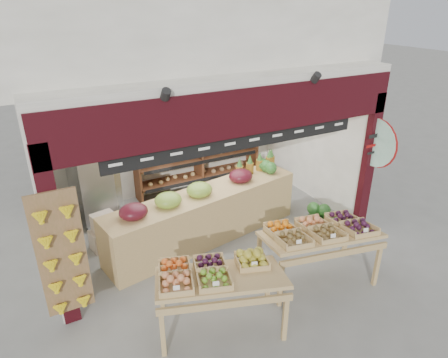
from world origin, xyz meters
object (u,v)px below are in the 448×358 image
refrigerator (93,175)px  mid_counter (204,214)px  display_table_left (211,275)px  display_table_right (320,232)px  watermelon_pile (322,219)px  cardboard_stack (115,230)px  back_shelving (198,141)px

refrigerator → mid_counter: 2.36m
mid_counter → display_table_left: (-0.84, -1.97, 0.31)m
display_table_right → watermelon_pile: 1.76m
display_table_left → display_table_right: 1.92m
display_table_left → watermelon_pile: display_table_left is taller
cardboard_stack → refrigerator: bearing=95.4°
back_shelving → watermelon_pile: 3.24m
back_shelving → mid_counter: bearing=-112.3°
back_shelving → mid_counter: 2.29m
cardboard_stack → display_table_right: 3.67m
cardboard_stack → display_table_left: size_ratio=0.54×
cardboard_stack → display_table_right: bearing=-44.7°
refrigerator → cardboard_stack: size_ratio=1.93×
mid_counter → watermelon_pile: (2.22, -0.72, -0.35)m
refrigerator → watermelon_pile: bearing=-43.1°
mid_counter → cardboard_stack: bearing=155.6°
display_table_right → cardboard_stack: bearing=135.3°
refrigerator → display_table_right: (2.67, -3.55, -0.13)m
back_shelving → display_table_left: 4.36m
refrigerator → cardboard_stack: bearing=-95.5°
display_table_left → display_table_right: bearing=3.1°
display_table_right → mid_counter: bearing=119.9°
back_shelving → display_table_left: bearing=-112.7°
back_shelving → display_table_right: bearing=-86.5°
refrigerator → mid_counter: refrigerator is taller
display_table_left → watermelon_pile: size_ratio=2.77×
cardboard_stack → watermelon_pile: cardboard_stack is taller
cardboard_stack → mid_counter: size_ratio=0.27×
back_shelving → cardboard_stack: 2.85m
back_shelving → mid_counter: back_shelving is taller
refrigerator → watermelon_pile: 4.58m
cardboard_stack → display_table_left: display_table_left is taller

